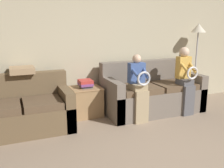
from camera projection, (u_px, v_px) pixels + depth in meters
The scene contains 9 objects.
wall_back at pixel (110, 47), 5.04m from camera, with size 7.36×0.06×2.55m.
couch_main at pixel (152, 94), 5.01m from camera, with size 1.95×0.90×0.99m.
couch_side at pixel (22, 111), 4.08m from camera, with size 1.59×0.87×0.91m.
child_left_seated at pixel (139, 85), 4.41m from camera, with size 0.30×0.37×1.20m.
child_right_seated at pixel (186, 77), 4.78m from camera, with size 0.28×0.38×1.29m.
side_shelf at pixel (86, 101), 4.76m from camera, with size 0.56×0.52×0.56m.
book_stack at pixel (86, 83), 4.67m from camera, with size 0.24×0.30×0.15m.
floor_lamp at pixel (198, 36), 5.42m from camera, with size 0.32×0.32×1.73m.
throw_pillow at pixel (22, 70), 4.22m from camera, with size 0.40×0.40×0.10m.
Camera 1 is at (-1.89, -2.05, 1.70)m, focal length 40.00 mm.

